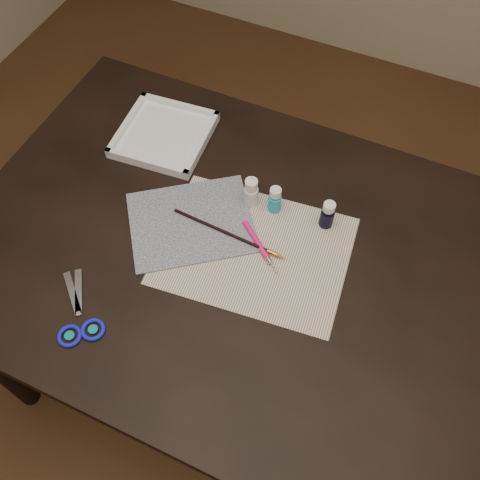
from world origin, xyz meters
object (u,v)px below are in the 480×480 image
at_px(canvas, 191,222).
at_px(paint_bottle_navy, 327,215).
at_px(paint_bottle_white, 251,192).
at_px(palette_tray, 164,134).
at_px(scissors, 74,307).
at_px(paint_bottle_cyan, 275,200).
at_px(paper, 254,250).

height_order(canvas, paint_bottle_navy, paint_bottle_navy).
relative_size(canvas, paint_bottle_white, 3.40).
xyz_separation_m(paint_bottle_white, palette_tray, (-0.29, 0.10, -0.03)).
relative_size(scissors, palette_tray, 0.88).
distance_m(paint_bottle_white, scissors, 0.47).
bearing_deg(canvas, paint_bottle_cyan, 36.17).
relative_size(paper, paint_bottle_navy, 5.41).
relative_size(paint_bottle_navy, scissors, 0.39).
height_order(paper, palette_tray, palette_tray).
distance_m(paint_bottle_cyan, paint_bottle_navy, 0.13).
height_order(canvas, scissors, scissors).
height_order(paint_bottle_white, palette_tray, paint_bottle_white).
height_order(scissors, palette_tray, palette_tray).
relative_size(paint_bottle_cyan, scissors, 0.38).
bearing_deg(paint_bottle_cyan, paint_bottle_white, -173.51).
xyz_separation_m(paint_bottle_white, scissors, (-0.23, -0.41, -0.04)).
distance_m(paint_bottle_white, paint_bottle_navy, 0.18).
relative_size(paper, scissors, 2.12).
distance_m(canvas, palette_tray, 0.28).
bearing_deg(scissors, palette_tray, -41.14).
bearing_deg(paint_bottle_white, paint_bottle_navy, 4.92).
distance_m(canvas, paint_bottle_cyan, 0.20).
distance_m(paper, paint_bottle_navy, 0.19).
bearing_deg(canvas, scissors, -112.80).
bearing_deg(scissors, paint_bottle_navy, -92.14).
distance_m(canvas, scissors, 0.33).
relative_size(paint_bottle_white, scissors, 0.42).
bearing_deg(scissors, paint_bottle_white, -77.21).
xyz_separation_m(paint_bottle_white, paint_bottle_cyan, (0.06, 0.01, -0.00)).
height_order(paint_bottle_cyan, palette_tray, paint_bottle_cyan).
distance_m(paint_bottle_cyan, palette_tray, 0.36).
bearing_deg(paper, paint_bottle_cyan, 91.74).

